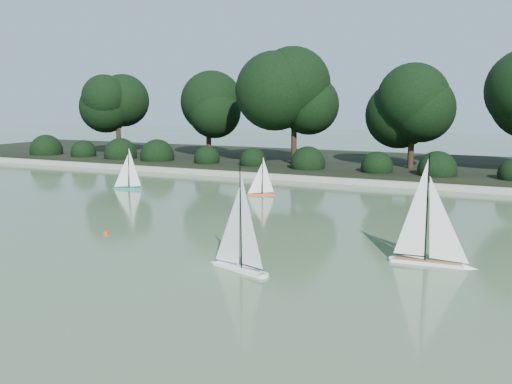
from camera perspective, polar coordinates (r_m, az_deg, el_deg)
ground at (r=9.49m, az=-3.49°, el=-6.57°), size 80.00×80.00×0.00m
pond_coping at (r=17.74m, az=10.57°, el=1.01°), size 40.00×0.35×0.18m
far_bank at (r=21.60m, az=13.28°, el=2.53°), size 40.00×8.00×0.30m
tree_line at (r=19.70m, az=16.13°, el=9.06°), size 26.31×3.93×4.39m
shrub_hedge at (r=18.56m, az=11.31°, el=2.47°), size 29.10×1.10×1.10m
sailboat_white_a at (r=8.79m, az=-2.09°, el=-6.04°), size 1.23×0.59×1.71m
sailboat_white_b at (r=9.43m, az=17.53°, el=-5.29°), size 1.37×0.29×1.87m
sailboat_orange at (r=15.51m, az=0.30°, el=0.34°), size 0.80×0.50×1.16m
sailboat_teal at (r=17.03m, az=-12.91°, el=1.00°), size 0.97×0.40×1.34m
race_buoy at (r=11.48m, az=-14.80°, el=-4.07°), size 0.13×0.13×0.13m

